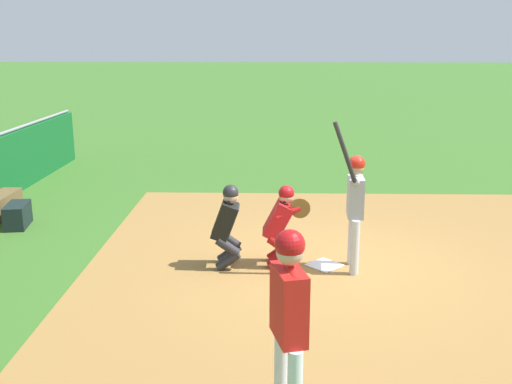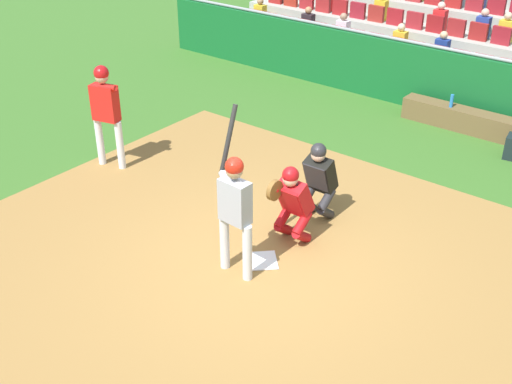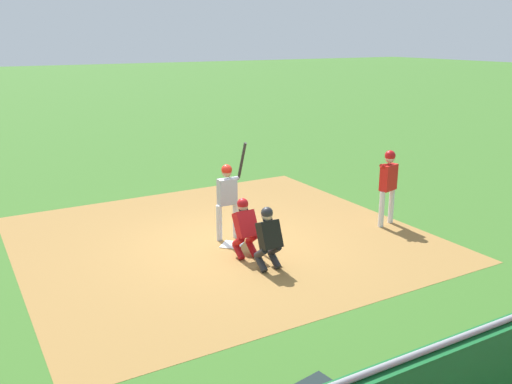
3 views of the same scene
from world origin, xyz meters
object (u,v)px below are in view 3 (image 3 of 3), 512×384
object	(u,v)px
home_plate_umpire	(268,236)
on_deck_batter	(388,179)
catcher_crouching	(245,224)
water_bottle_on_bench	(446,360)
home_plate_marker	(232,245)
batter_at_plate	(228,193)

from	to	relation	value
home_plate_umpire	on_deck_batter	world-z (taller)	on_deck_batter
catcher_crouching	home_plate_umpire	world-z (taller)	home_plate_umpire
catcher_crouching	on_deck_batter	distance (m)	3.97
home_plate_umpire	on_deck_batter	distance (m)	3.98
home_plate_umpire	water_bottle_on_bench	size ratio (longest dim) A/B	4.94
home_plate_marker	catcher_crouching	distance (m)	0.96
batter_at_plate	home_plate_umpire	xyz separation A→B (m)	(-0.06, -1.88, -0.38)
water_bottle_on_bench	on_deck_batter	bearing A→B (deg)	53.62
batter_at_plate	water_bottle_on_bench	xyz separation A→B (m)	(-0.18, -6.46, -0.52)
home_plate_umpire	water_bottle_on_bench	world-z (taller)	home_plate_umpire
home_plate_marker	on_deck_batter	bearing A→B (deg)	-9.26
home_plate_marker	catcher_crouching	xyz separation A→B (m)	(-0.03, -0.66, 0.70)
home_plate_marker	home_plate_umpire	xyz separation A→B (m)	(0.06, -1.48, 0.69)
catcher_crouching	batter_at_plate	bearing A→B (deg)	82.18
batter_at_plate	on_deck_batter	bearing A→B (deg)	-15.34
home_plate_marker	home_plate_umpire	size ratio (longest dim) A/B	0.34
home_plate_marker	batter_at_plate	distance (m)	1.15
water_bottle_on_bench	on_deck_batter	size ratio (longest dim) A/B	0.14
water_bottle_on_bench	on_deck_batter	distance (m)	6.75
water_bottle_on_bench	home_plate_umpire	bearing A→B (deg)	88.45
home_plate_marker	catcher_crouching	bearing A→B (deg)	-92.33
batter_at_plate	water_bottle_on_bench	world-z (taller)	batter_at_plate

